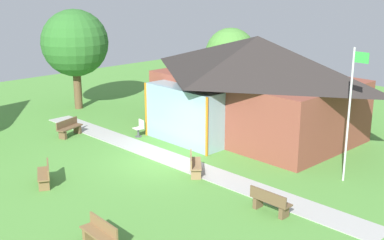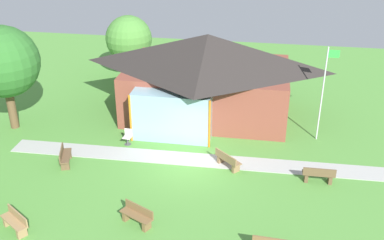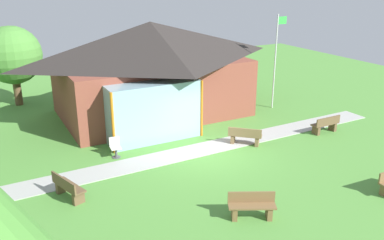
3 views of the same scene
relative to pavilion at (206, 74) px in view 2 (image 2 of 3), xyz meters
The scene contains 12 objects.
ground_plane 6.64m from the pavilion, 88.58° to the right, with size 44.00×44.00×0.00m, color #54933D.
pavilion is the anchor object (origin of this frame).
footpath 6.14m from the pavilion, 88.44° to the right, with size 19.34×1.30×0.03m, color #ADADA8.
flagpole 6.95m from the pavilion, 18.63° to the right, with size 0.64×0.08×5.29m.
bench_mid_right 9.39m from the pavilion, 46.39° to the right, with size 1.50×0.45×0.84m.
bench_rear_near_path 6.69m from the pavilion, 71.92° to the right, with size 1.40×1.34×0.84m.
bench_mid_left 9.58m from the pavilion, 131.02° to the right, with size 0.89×1.56×0.84m.
bench_front_left 13.74m from the pavilion, 116.13° to the right, with size 1.49×1.20×0.84m.
bench_front_center 11.26m from the pavilion, 96.51° to the right, with size 1.54×1.07×0.84m.
patio_chair_west 6.18m from the pavilion, 128.64° to the right, with size 0.48×0.48×0.86m.
tree_behind_pavilion_left 8.27m from the pavilion, 140.15° to the left, with size 3.31×3.31×4.61m.
tree_west_hedge 11.41m from the pavilion, 161.01° to the right, with size 3.98×3.98×6.00m.
Camera 2 is at (3.34, -19.34, 12.18)m, focal length 42.88 mm.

